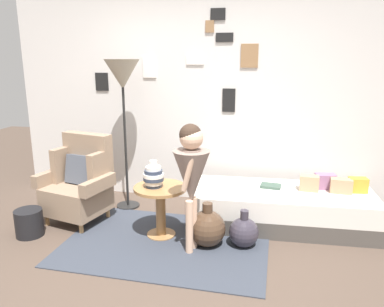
% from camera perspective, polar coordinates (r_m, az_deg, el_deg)
% --- Properties ---
extents(ground_plane, '(12.00, 12.00, 0.00)m').
position_cam_1_polar(ground_plane, '(3.32, -6.54, -18.37)').
color(ground_plane, '#4C3D33').
extents(gallery_wall, '(4.80, 0.12, 2.60)m').
position_cam_1_polar(gallery_wall, '(4.70, 0.95, 8.43)').
color(gallery_wall, silver).
rests_on(gallery_wall, ground).
extents(rug, '(1.99, 1.39, 0.01)m').
position_cam_1_polar(rug, '(3.83, -3.93, -13.40)').
color(rug, '#333842').
rests_on(rug, ground).
extents(armchair, '(0.84, 0.70, 0.97)m').
position_cam_1_polar(armchair, '(4.37, -16.70, -4.25)').
color(armchair, tan).
rests_on(armchair, ground).
extents(daybed, '(1.94, 0.91, 0.40)m').
position_cam_1_polar(daybed, '(4.24, 13.65, -8.04)').
color(daybed, '#4C4742').
rests_on(daybed, ground).
extents(pillow_head, '(0.20, 0.14, 0.16)m').
position_cam_1_polar(pillow_head, '(4.36, 23.96, -4.41)').
color(pillow_head, orange).
rests_on(pillow_head, daybed).
extents(pillow_mid, '(0.23, 0.13, 0.15)m').
position_cam_1_polar(pillow_mid, '(4.27, 21.78, -4.59)').
color(pillow_mid, tan).
rests_on(pillow_mid, daybed).
extents(pillow_back, '(0.23, 0.16, 0.17)m').
position_cam_1_polar(pillow_back, '(4.34, 19.63, -4.02)').
color(pillow_back, gray).
rests_on(pillow_back, daybed).
extents(pillow_extra, '(0.20, 0.13, 0.17)m').
position_cam_1_polar(pillow_extra, '(4.22, 17.43, -4.33)').
color(pillow_extra, tan).
rests_on(pillow_extra, daybed).
extents(side_table, '(0.54, 0.54, 0.54)m').
position_cam_1_polar(side_table, '(3.83, -4.82, -7.24)').
color(side_table, '#9E7042').
rests_on(side_table, ground).
extents(vase_striped, '(0.21, 0.21, 0.27)m').
position_cam_1_polar(vase_striped, '(3.74, -5.89, -3.46)').
color(vase_striped, '#2D384C').
rests_on(vase_striped, side_table).
extents(floor_lamp, '(0.40, 0.40, 1.78)m').
position_cam_1_polar(floor_lamp, '(4.42, -10.55, 10.96)').
color(floor_lamp, black).
rests_on(floor_lamp, ground).
extents(person_child, '(0.34, 0.34, 1.23)m').
position_cam_1_polar(person_child, '(3.39, -0.10, -2.67)').
color(person_child, '#D8AD8E').
rests_on(person_child, ground).
extents(book_on_daybed, '(0.24, 0.18, 0.03)m').
position_cam_1_polar(book_on_daybed, '(4.24, 11.92, -4.86)').
color(book_on_daybed, '#3C5246').
rests_on(book_on_daybed, daybed).
extents(demijohn_near, '(0.36, 0.36, 0.44)m').
position_cam_1_polar(demijohn_near, '(3.71, 2.34, -11.30)').
color(demijohn_near, '#473323').
rests_on(demijohn_near, ground).
extents(demijohn_far, '(0.29, 0.29, 0.38)m').
position_cam_1_polar(demijohn_far, '(3.74, 7.90, -11.78)').
color(demijohn_far, '#332D38').
rests_on(demijohn_far, ground).
extents(magazine_basket, '(0.28, 0.28, 0.28)m').
position_cam_1_polar(magazine_basket, '(4.26, -23.58, -9.65)').
color(magazine_basket, black).
rests_on(magazine_basket, ground).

